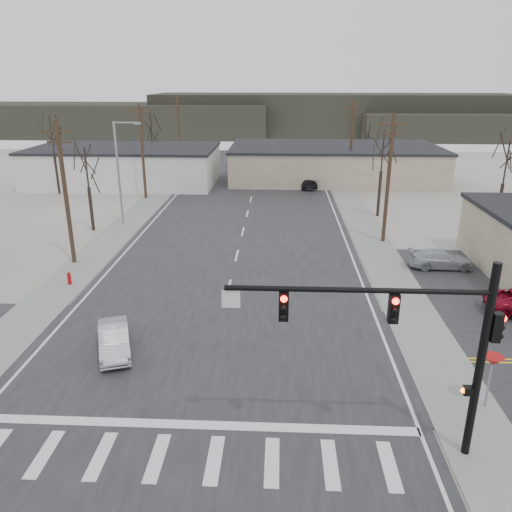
{
  "coord_description": "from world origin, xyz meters",
  "views": [
    {
      "loc": [
        3.12,
        -20.76,
        12.54
      ],
      "look_at": [
        1.78,
        6.81,
        2.6
      ],
      "focal_mm": 35.0,
      "sensor_mm": 36.0,
      "label": 1
    }
  ],
  "objects": [
    {
      "name": "tree_left_far",
      "position": [
        -14.0,
        46.0,
        6.28
      ],
      "size": [
        3.96,
        3.96,
        8.82
      ],
      "color": "#2D211B",
      "rests_on": "ground"
    },
    {
      "name": "tree_lot",
      "position": [
        22.0,
        22.0,
        5.58
      ],
      "size": [
        3.52,
        3.52,
        7.84
      ],
      "color": "#2D211B",
      "rests_on": "ground"
    },
    {
      "name": "upole_left_c",
      "position": [
        -11.5,
        32.0,
        5.22
      ],
      "size": [
        2.2,
        0.3,
        10.0
      ],
      "color": "#463520",
      "rests_on": "ground"
    },
    {
      "name": "car_far_b",
      "position": [
        -3.92,
        53.93,
        0.7
      ],
      "size": [
        1.91,
        3.96,
        1.3
      ],
      "primitive_type": "imported",
      "rotation": [
        0.0,
        0.0,
        0.1
      ],
      "color": "black",
      "rests_on": "main_road"
    },
    {
      "name": "tree_left_near",
      "position": [
        -13.0,
        20.0,
        5.23
      ],
      "size": [
        3.3,
        3.3,
        7.35
      ],
      "color": "#2D211B",
      "rests_on": "ground"
    },
    {
      "name": "traffic_signal_mast",
      "position": [
        7.89,
        -6.2,
        4.67
      ],
      "size": [
        8.95,
        0.43,
        7.2
      ],
      "color": "black",
      "rests_on": "ground"
    },
    {
      "name": "streetlight_main",
      "position": [
        -10.8,
        22.0,
        5.09
      ],
      "size": [
        2.4,
        0.25,
        9.0
      ],
      "color": "gray",
      "rests_on": "ground"
    },
    {
      "name": "tree_right_mid",
      "position": [
        12.5,
        26.0,
        5.93
      ],
      "size": [
        3.74,
        3.74,
        8.33
      ],
      "color": "#2D211B",
      "rests_on": "ground"
    },
    {
      "name": "main_road",
      "position": [
        0.0,
        15.0,
        0.02
      ],
      "size": [
        18.0,
        110.0,
        0.05
      ],
      "primitive_type": "cube",
      "color": "black",
      "rests_on": "ground"
    },
    {
      "name": "hill_center",
      "position": [
        15.0,
        96.0,
        4.5
      ],
      "size": [
        80.0,
        18.0,
        9.0
      ],
      "primitive_type": "cube",
      "color": "#333026",
      "rests_on": "ground"
    },
    {
      "name": "hill_right",
      "position": [
        50.0,
        90.0,
        2.75
      ],
      "size": [
        60.0,
        18.0,
        5.5
      ],
      "primitive_type": "cube",
      "color": "#333026",
      "rests_on": "ground"
    },
    {
      "name": "upole_right_b",
      "position": [
        11.5,
        40.0,
        5.22
      ],
      "size": [
        2.2,
        0.3,
        10.0
      ],
      "color": "#463520",
      "rests_on": "ground"
    },
    {
      "name": "hill_left",
      "position": [
        -35.0,
        92.0,
        3.5
      ],
      "size": [
        70.0,
        18.0,
        7.0
      ],
      "primitive_type": "cube",
      "color": "#333026",
      "rests_on": "ground"
    },
    {
      "name": "tree_left_mid",
      "position": [
        -22.0,
        34.0,
        6.28
      ],
      "size": [
        3.96,
        3.96,
        8.82
      ],
      "color": "#2D211B",
      "rests_on": "ground"
    },
    {
      "name": "car_parked_silver",
      "position": [
        14.32,
        12.15,
        0.66
      ],
      "size": [
        4.32,
        1.76,
        1.25
      ],
      "primitive_type": "imported",
      "rotation": [
        0.0,
        0.0,
        1.57
      ],
      "color": "#A0A7AA",
      "rests_on": "parking_lot"
    },
    {
      "name": "sedan_crossing",
      "position": [
        -4.7,
        -0.03,
        0.7
      ],
      "size": [
        2.62,
        4.18,
        1.3
      ],
      "primitive_type": "imported",
      "rotation": [
        0.0,
        0.0,
        0.34
      ],
      "color": "#A1A6AB",
      "rests_on": "main_road"
    },
    {
      "name": "yield_sign",
      "position": [
        11.5,
        -3.5,
        2.07
      ],
      "size": [
        0.8,
        0.8,
        2.35
      ],
      "color": "gray",
      "rests_on": "ground"
    },
    {
      "name": "cross_road",
      "position": [
        0.0,
        0.0,
        0.02
      ],
      "size": [
        90.0,
        10.0,
        0.04
      ],
      "primitive_type": "cube",
      "color": "black",
      "rests_on": "ground"
    },
    {
      "name": "upole_right_a",
      "position": [
        11.5,
        18.0,
        5.22
      ],
      "size": [
        2.2,
        0.3,
        10.0
      ],
      "color": "#463520",
      "rests_on": "ground"
    },
    {
      "name": "fire_hydrant",
      "position": [
        -10.2,
        8.0,
        0.45
      ],
      "size": [
        0.24,
        0.24,
        0.87
      ],
      "color": "#A50C0C",
      "rests_on": "ground"
    },
    {
      "name": "tree_right_far",
      "position": [
        15.0,
        52.0,
        5.58
      ],
      "size": [
        3.52,
        3.52,
        7.84
      ],
      "color": "#2D211B",
      "rests_on": "ground"
    },
    {
      "name": "ground",
      "position": [
        0.0,
        0.0,
        0.0
      ],
      "size": [
        140.0,
        140.0,
        0.0
      ],
      "primitive_type": "plane",
      "color": "silver",
      "rests_on": "ground"
    },
    {
      "name": "building_left_far",
      "position": [
        -16.0,
        40.0,
        2.26
      ],
      "size": [
        22.3,
        12.3,
        4.5
      ],
      "color": "silver",
      "rests_on": "ground"
    },
    {
      "name": "sidewalk_left",
      "position": [
        -10.6,
        20.0,
        0.03
      ],
      "size": [
        3.0,
        90.0,
        0.06
      ],
      "primitive_type": "cube",
      "color": "gray",
      "rests_on": "ground"
    },
    {
      "name": "sidewalk_right",
      "position": [
        10.6,
        20.0,
        0.03
      ],
      "size": [
        3.0,
        90.0,
        0.06
      ],
      "primitive_type": "cube",
      "color": "gray",
      "rests_on": "ground"
    },
    {
      "name": "car_far_a",
      "position": [
        6.23,
        38.38,
        0.72
      ],
      "size": [
        2.93,
        4.96,
        1.35
      ],
      "primitive_type": "imported",
      "rotation": [
        0.0,
        0.0,
        3.38
      ],
      "color": "black",
      "rests_on": "main_road"
    },
    {
      "name": "upole_left_d",
      "position": [
        -11.5,
        52.0,
        5.22
      ],
      "size": [
        2.2,
        0.3,
        10.0
      ],
      "color": "#463520",
      "rests_on": "ground"
    },
    {
      "name": "building_right_far",
      "position": [
        10.0,
        44.0,
        2.15
      ],
      "size": [
        26.3,
        14.3,
        4.3
      ],
      "color": "#C1B893",
      "rests_on": "ground"
    },
    {
      "name": "upole_left_b",
      "position": [
        -11.5,
        12.0,
        5.22
      ],
      "size": [
        2.2,
        0.3,
        10.0
      ],
      "color": "#463520",
      "rests_on": "ground"
    }
  ]
}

